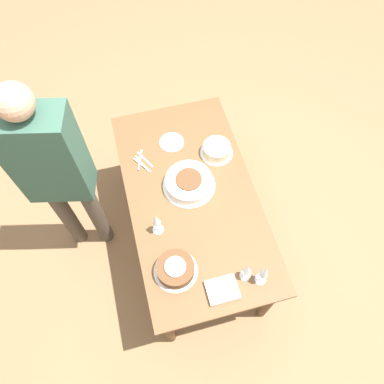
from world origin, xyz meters
name	(u,v)px	position (x,y,z in m)	size (l,w,h in m)	color
ground_plane	(192,237)	(0.00, 0.00, 0.00)	(12.00, 12.00, 0.00)	#8E6B47
dining_table	(192,203)	(0.00, 0.00, 0.62)	(1.59, 0.85, 0.73)	brown
cake_center_white	(189,182)	(-0.08, 0.00, 0.77)	(0.36, 0.36, 0.09)	white
cake_front_chocolate	(176,269)	(0.47, -0.23, 0.78)	(0.27, 0.27, 0.09)	white
cake_back_decorated	(217,150)	(-0.29, 0.26, 0.77)	(0.23, 0.23, 0.08)	white
wine_glass_near	(265,272)	(0.65, 0.25, 0.89)	(0.07, 0.07, 0.23)	silver
wine_glass_far	(248,269)	(0.61, 0.17, 0.86)	(0.07, 0.07, 0.19)	silver
wine_glass_extra	(156,220)	(0.18, -0.27, 0.87)	(0.07, 0.07, 0.20)	silver
dessert_plate_left	(172,142)	(-0.46, -0.03, 0.74)	(0.18, 0.18, 0.01)	white
fork_pile	(142,162)	(-0.35, -0.27, 0.74)	(0.20, 0.13, 0.01)	silver
napkin_stack	(222,290)	(0.65, 0.01, 0.75)	(0.15, 0.18, 0.03)	silver
person_cutting	(54,170)	(-0.22, -0.79, 1.04)	(0.30, 0.44, 1.71)	#4C4238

